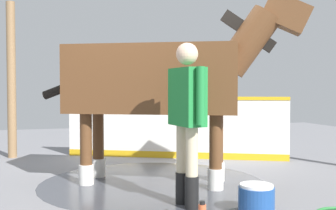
{
  "coord_description": "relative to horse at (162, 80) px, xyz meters",
  "views": [
    {
      "loc": [
        1.3,
        5.71,
        1.27
      ],
      "look_at": [
        -0.07,
        0.89,
        1.08
      ],
      "focal_mm": 44.27,
      "sensor_mm": 36.0,
      "label": 1
    }
  ],
  "objects": [
    {
      "name": "horse",
      "position": [
        0.0,
        0.0,
        0.0
      ],
      "size": [
        3.36,
        1.88,
        2.51
      ],
      "rotation": [
        0.0,
        0.0,
        2.7
      ],
      "color": "brown",
      "rests_on": "ground"
    },
    {
      "name": "roof_post_far",
      "position": [
        2.13,
        -2.78,
        0.05
      ],
      "size": [
        0.16,
        0.16,
        2.88
      ],
      "primitive_type": "cylinder",
      "color": "olive",
      "rests_on": "ground"
    },
    {
      "name": "wet_patch",
      "position": [
        0.11,
        -0.05,
        -1.39
      ],
      "size": [
        3.05,
        3.05,
        0.0
      ],
      "primitive_type": "cylinder",
      "color": "#42444C",
      "rests_on": "ground"
    },
    {
      "name": "wash_bucket",
      "position": [
        -0.58,
        1.58,
        -1.24
      ],
      "size": [
        0.37,
        0.37,
        0.3
      ],
      "color": "#1E478C",
      "rests_on": "ground"
    },
    {
      "name": "barrier_wall",
      "position": [
        -0.76,
        -1.9,
        -0.86
      ],
      "size": [
        3.73,
        1.82,
        1.14
      ],
      "color": "white",
      "rests_on": "ground"
    },
    {
      "name": "handler",
      "position": [
        0.03,
        1.14,
        -0.36
      ],
      "size": [
        0.29,
        0.7,
        1.77
      ],
      "rotation": [
        0.0,
        0.0,
        6.43
      ],
      "color": "black",
      "rests_on": "ground"
    },
    {
      "name": "ground_plane",
      "position": [
        0.14,
        -0.35,
        -1.4
      ],
      "size": [
        16.0,
        16.0,
        0.02
      ],
      "primitive_type": "cube",
      "color": "gray"
    }
  ]
}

